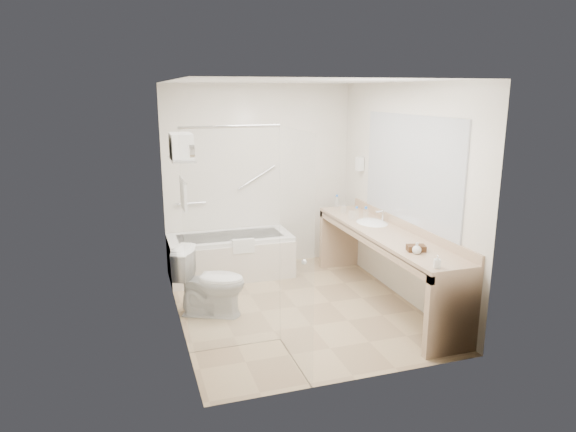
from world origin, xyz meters
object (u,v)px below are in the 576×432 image
object	(u,v)px
vanity_counter	(385,249)
toilet	(211,282)
bathtub	(231,256)
water_bottle_left	(366,215)
amenity_basket	(416,248)

from	to	relation	value
vanity_counter	toilet	size ratio (longest dim) A/B	3.54
vanity_counter	toilet	distance (m)	2.01
bathtub	water_bottle_left	size ratio (longest dim) A/B	7.96
bathtub	toilet	world-z (taller)	toilet
bathtub	toilet	xyz separation A→B (m)	(-0.45, -1.14, 0.10)
vanity_counter	amenity_basket	distance (m)	0.79
toilet	amenity_basket	world-z (taller)	amenity_basket
water_bottle_left	vanity_counter	bearing A→B (deg)	-83.09
amenity_basket	toilet	bearing A→B (deg)	152.15
toilet	water_bottle_left	world-z (taller)	water_bottle_left
bathtub	vanity_counter	size ratio (longest dim) A/B	0.59
water_bottle_left	amenity_basket	bearing A→B (deg)	-90.91
bathtub	amenity_basket	world-z (taller)	amenity_basket
bathtub	vanity_counter	distance (m)	2.09
bathtub	toilet	size ratio (longest dim) A/B	2.10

